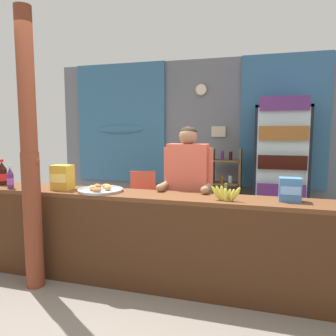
{
  "coord_description": "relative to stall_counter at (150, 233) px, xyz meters",
  "views": [
    {
      "loc": [
        0.98,
        -2.54,
        1.53
      ],
      "look_at": [
        0.0,
        0.8,
        1.12
      ],
      "focal_mm": 34.58,
      "sensor_mm": 36.0,
      "label": 1
    }
  ],
  "objects": [
    {
      "name": "bottle_shelf_rack",
      "position": [
        0.45,
        2.41,
        0.08
      ],
      "size": [
        0.48,
        0.28,
        1.23
      ],
      "color": "brown",
      "rests_on": "ground"
    },
    {
      "name": "banana_bunch",
      "position": [
        0.7,
        0.0,
        0.42
      ],
      "size": [
        0.28,
        0.07,
        0.16
      ],
      "color": "#DBCC42",
      "rests_on": "stall_counter"
    },
    {
      "name": "timber_post",
      "position": [
        -1.11,
        -0.26,
        0.71
      ],
      "size": [
        0.19,
        0.17,
        2.65
      ],
      "color": "brown",
      "rests_on": "ground"
    },
    {
      "name": "soda_bottle_grape_soda",
      "position": [
        -1.56,
        -0.03,
        0.46
      ],
      "size": [
        0.07,
        0.07,
        0.25
      ],
      "color": "#56286B",
      "rests_on": "stall_counter"
    },
    {
      "name": "shopkeeper",
      "position": [
        0.25,
        0.51,
        0.43
      ],
      "size": [
        0.54,
        0.42,
        1.57
      ],
      "color": "#28282D",
      "rests_on": "ground"
    },
    {
      "name": "pastry_tray",
      "position": [
        -0.56,
        0.08,
        0.37
      ],
      "size": [
        0.45,
        0.45,
        0.07
      ],
      "color": "#BCBCC1",
      "rests_on": "stall_counter"
    },
    {
      "name": "drink_fridge",
      "position": [
        1.27,
        2.29,
        0.54
      ],
      "size": [
        0.78,
        0.67,
        2.0
      ],
      "color": "black",
      "rests_on": "ground"
    },
    {
      "name": "plastic_lawn_chair",
      "position": [
        -0.85,
        2.06,
        -0.07
      ],
      "size": [
        0.58,
        0.58,
        0.86
      ],
      "color": "#E5563D",
      "rests_on": "ground"
    },
    {
      "name": "stall_counter",
      "position": [
        0.0,
        0.0,
        0.0
      ],
      "size": [
        4.08,
        0.45,
        0.91
      ],
      "color": "brown",
      "rests_on": "ground"
    },
    {
      "name": "back_wall_curtained",
      "position": [
        -0.02,
        2.79,
        0.85
      ],
      "size": [
        5.47,
        0.22,
        2.74
      ],
      "color": "slate",
      "rests_on": "ground"
    },
    {
      "name": "snack_box_biscuit",
      "position": [
        1.24,
        0.15,
        0.46
      ],
      "size": [
        0.18,
        0.13,
        0.21
      ],
      "color": "#3D75B7",
      "rests_on": "stall_counter"
    },
    {
      "name": "snack_box_choco_powder",
      "position": [
        -1.0,
        0.08,
        0.48
      ],
      "size": [
        0.2,
        0.16,
        0.26
      ],
      "color": "gold",
      "rests_on": "stall_counter"
    },
    {
      "name": "soda_bottle_cola",
      "position": [
        -1.83,
        0.14,
        0.48
      ],
      "size": [
        0.1,
        0.1,
        0.29
      ],
      "color": "black",
      "rests_on": "stall_counter"
    },
    {
      "name": "ground_plane",
      "position": [
        0.02,
        0.93,
        -0.56
      ],
      "size": [
        7.86,
        7.86,
        0.0
      ],
      "primitive_type": "plane",
      "color": "slate"
    }
  ]
}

